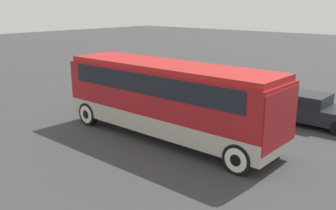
{
  "coord_description": "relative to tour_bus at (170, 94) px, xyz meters",
  "views": [
    {
      "loc": [
        9.49,
        -10.8,
        5.22
      ],
      "look_at": [
        0.0,
        0.0,
        1.36
      ],
      "focal_mm": 40.0,
      "sensor_mm": 36.0,
      "label": 1
    }
  ],
  "objects": [
    {
      "name": "ground_plane",
      "position": [
        -0.1,
        -0.0,
        -1.82
      ],
      "size": [
        120.0,
        120.0,
        0.0
      ],
      "primitive_type": "plane",
      "color": "#38383A"
    },
    {
      "name": "parked_car_near",
      "position": [
        3.19,
        5.57,
        -1.12
      ],
      "size": [
        4.59,
        1.94,
        1.39
      ],
      "color": "black",
      "rests_on": "ground_plane"
    },
    {
      "name": "parked_car_mid",
      "position": [
        -5.33,
        8.24,
        -1.14
      ],
      "size": [
        4.6,
        1.91,
        1.32
      ],
      "color": "maroon",
      "rests_on": "ground_plane"
    },
    {
      "name": "tour_bus",
      "position": [
        0.0,
        0.0,
        0.0
      ],
      "size": [
        9.49,
        2.54,
        3.02
      ],
      "color": "#B7B2A8",
      "rests_on": "ground_plane"
    }
  ]
}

